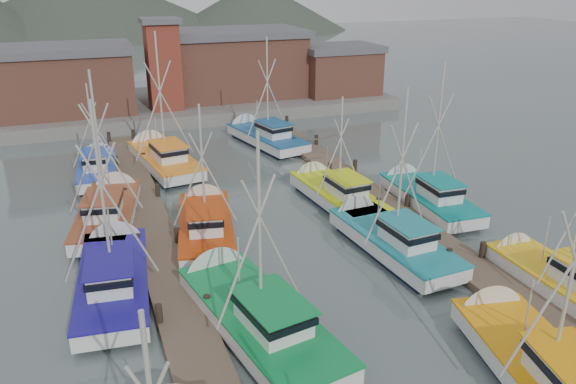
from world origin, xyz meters
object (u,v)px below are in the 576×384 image
object	(u,v)px
boat_1	(537,365)
boat_12	(162,158)
boat_4	(252,313)
lookout_tower	(163,64)
boat_8	(206,224)

from	to	relation	value
boat_1	boat_12	world-z (taller)	boat_12
boat_4	boat_12	world-z (taller)	boat_12
lookout_tower	boat_1	bearing A→B (deg)	-81.82
boat_1	boat_12	distance (m)	30.10
boat_4	boat_8	size ratio (longest dim) A/B	1.13
lookout_tower	boat_12	size ratio (longest dim) A/B	0.78
boat_12	boat_4	bearing A→B (deg)	-97.69
lookout_tower	boat_12	world-z (taller)	boat_12
boat_8	boat_12	size ratio (longest dim) A/B	0.87
lookout_tower	boat_12	xyz separation A→B (m)	(-2.63, -14.05, -4.86)
boat_1	lookout_tower	bearing A→B (deg)	109.32
boat_1	boat_4	bearing A→B (deg)	152.92
lookout_tower	boat_8	bearing A→B (deg)	-94.73
boat_1	boat_4	size ratio (longest dim) A/B	0.94
boat_8	boat_1	bearing A→B (deg)	-51.14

